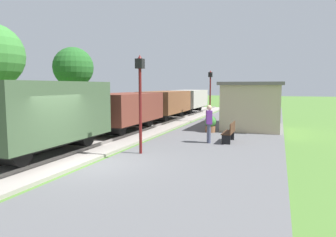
{
  "coord_description": "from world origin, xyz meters",
  "views": [
    {
      "loc": [
        5.9,
        -8.63,
        2.82
      ],
      "look_at": [
        0.77,
        5.65,
        1.21
      ],
      "focal_mm": 33.15,
      "sensor_mm": 36.0,
      "label": 1
    }
  ],
  "objects_px": {
    "lamp_post_near": "(140,86)",
    "lamp_post_far": "(210,86)",
    "station_hut": "(253,105)",
    "freight_train": "(144,106)",
    "bench_near_hut": "(230,132)",
    "person_waiting": "(209,122)",
    "tree_trackside_far": "(73,68)",
    "potted_planter": "(210,124)"
  },
  "relations": [
    {
      "from": "freight_train",
      "to": "bench_near_hut",
      "type": "relative_size",
      "value": 17.33
    },
    {
      "from": "station_hut",
      "to": "potted_planter",
      "type": "relative_size",
      "value": 6.33
    },
    {
      "from": "bench_near_hut",
      "to": "person_waiting",
      "type": "xyz_separation_m",
      "value": [
        -0.86,
        -0.5,
        0.46
      ]
    },
    {
      "from": "bench_near_hut",
      "to": "person_waiting",
      "type": "bearing_deg",
      "value": -150.0
    },
    {
      "from": "station_hut",
      "to": "bench_near_hut",
      "type": "height_order",
      "value": "station_hut"
    },
    {
      "from": "bench_near_hut",
      "to": "potted_planter",
      "type": "xyz_separation_m",
      "value": [
        -1.47,
        2.71,
        0.0
      ]
    },
    {
      "from": "freight_train",
      "to": "lamp_post_near",
      "type": "relative_size",
      "value": 7.03
    },
    {
      "from": "lamp_post_near",
      "to": "lamp_post_far",
      "type": "distance_m",
      "value": 12.46
    },
    {
      "from": "person_waiting",
      "to": "lamp_post_far",
      "type": "relative_size",
      "value": 0.46
    },
    {
      "from": "lamp_post_near",
      "to": "tree_trackside_far",
      "type": "xyz_separation_m",
      "value": [
        -9.87,
        9.33,
        1.37
      ]
    },
    {
      "from": "bench_near_hut",
      "to": "lamp_post_near",
      "type": "bearing_deg",
      "value": -128.6
    },
    {
      "from": "tree_trackside_far",
      "to": "station_hut",
      "type": "bearing_deg",
      "value": -0.4
    },
    {
      "from": "tree_trackside_far",
      "to": "potted_planter",
      "type": "bearing_deg",
      "value": -15.31
    },
    {
      "from": "freight_train",
      "to": "lamp_post_near",
      "type": "distance_m",
      "value": 8.75
    },
    {
      "from": "freight_train",
      "to": "lamp_post_near",
      "type": "height_order",
      "value": "lamp_post_near"
    },
    {
      "from": "station_hut",
      "to": "person_waiting",
      "type": "bearing_deg",
      "value": -103.04
    },
    {
      "from": "potted_planter",
      "to": "lamp_post_far",
      "type": "distance_m",
      "value": 6.69
    },
    {
      "from": "person_waiting",
      "to": "potted_planter",
      "type": "xyz_separation_m",
      "value": [
        -0.61,
        3.2,
        -0.46
      ]
    },
    {
      "from": "bench_near_hut",
      "to": "person_waiting",
      "type": "relative_size",
      "value": 0.88
    },
    {
      "from": "bench_near_hut",
      "to": "tree_trackside_far",
      "type": "distance_m",
      "value": 14.37
    },
    {
      "from": "station_hut",
      "to": "tree_trackside_far",
      "type": "height_order",
      "value": "tree_trackside_far"
    },
    {
      "from": "station_hut",
      "to": "lamp_post_near",
      "type": "relative_size",
      "value": 1.57
    },
    {
      "from": "person_waiting",
      "to": "lamp_post_near",
      "type": "relative_size",
      "value": 0.46
    },
    {
      "from": "station_hut",
      "to": "freight_train",
      "type": "bearing_deg",
      "value": -169.32
    },
    {
      "from": "freight_train",
      "to": "tree_trackside_far",
      "type": "bearing_deg",
      "value": 168.01
    },
    {
      "from": "freight_train",
      "to": "person_waiting",
      "type": "relative_size",
      "value": 15.2
    },
    {
      "from": "freight_train",
      "to": "bench_near_hut",
      "type": "xyz_separation_m",
      "value": [
        6.23,
        -4.41,
        -0.76
      ]
    },
    {
      "from": "bench_near_hut",
      "to": "station_hut",
      "type": "bearing_deg",
      "value": 84.29
    },
    {
      "from": "station_hut",
      "to": "person_waiting",
      "type": "distance_m",
      "value": 6.37
    },
    {
      "from": "station_hut",
      "to": "person_waiting",
      "type": "relative_size",
      "value": 3.39
    },
    {
      "from": "freight_train",
      "to": "person_waiting",
      "type": "bearing_deg",
      "value": -42.43
    },
    {
      "from": "freight_train",
      "to": "potted_planter",
      "type": "relative_size",
      "value": 28.38
    },
    {
      "from": "tree_trackside_far",
      "to": "lamp_post_far",
      "type": "bearing_deg",
      "value": 17.63
    },
    {
      "from": "lamp_post_near",
      "to": "lamp_post_far",
      "type": "xyz_separation_m",
      "value": [
        0.0,
        12.46,
        0.0
      ]
    },
    {
      "from": "person_waiting",
      "to": "freight_train",
      "type": "bearing_deg",
      "value": -63.72
    },
    {
      "from": "bench_near_hut",
      "to": "lamp_post_far",
      "type": "relative_size",
      "value": 0.41
    },
    {
      "from": "bench_near_hut",
      "to": "person_waiting",
      "type": "height_order",
      "value": "person_waiting"
    },
    {
      "from": "potted_planter",
      "to": "tree_trackside_far",
      "type": "height_order",
      "value": "tree_trackside_far"
    },
    {
      "from": "freight_train",
      "to": "potted_planter",
      "type": "bearing_deg",
      "value": -19.66
    },
    {
      "from": "station_hut",
      "to": "bench_near_hut",
      "type": "relative_size",
      "value": 3.87
    },
    {
      "from": "person_waiting",
      "to": "tree_trackside_far",
      "type": "xyz_separation_m",
      "value": [
        -11.84,
        6.28,
        2.99
      ]
    },
    {
      "from": "lamp_post_far",
      "to": "tree_trackside_far",
      "type": "height_order",
      "value": "tree_trackside_far"
    }
  ]
}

